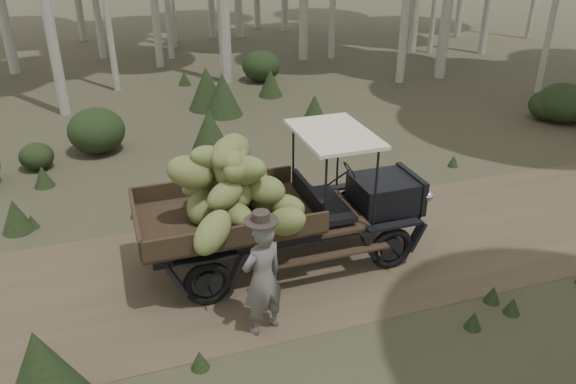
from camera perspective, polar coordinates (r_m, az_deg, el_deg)
name	(u,v)px	position (r m, az deg, el deg)	size (l,w,h in m)	color
ground	(328,255)	(10.58, 4.13, -6.43)	(120.00, 120.00, 0.00)	#473D2B
dirt_track	(328,255)	(10.58, 4.13, -6.41)	(70.00, 4.00, 0.01)	brown
banana_truck	(256,189)	(9.49, -3.28, 0.28)	(5.27, 2.72, 2.60)	black
farmer	(262,277)	(8.30, -2.61, -8.61)	(0.80, 0.66, 2.05)	#595751
undergrowth	(327,191)	(11.69, 3.98, 0.14)	(22.23, 24.22, 1.38)	#233319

